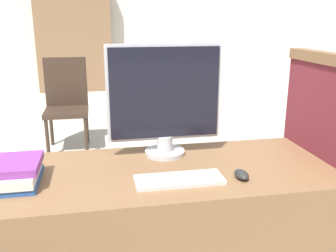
% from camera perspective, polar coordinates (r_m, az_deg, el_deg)
% --- Properties ---
extents(wall_back, '(12.00, 0.06, 2.80)m').
position_cam_1_polar(wall_back, '(7.63, -9.35, 16.24)').
color(wall_back, silver).
rests_on(wall_back, ground_plane).
extents(desk, '(1.47, 0.62, 0.73)m').
position_cam_1_polar(desk, '(1.77, -1.03, -17.60)').
color(desk, brown).
rests_on(desk, ground_plane).
extents(carrel_divider, '(0.07, 0.64, 1.20)m').
position_cam_1_polar(carrel_divider, '(1.92, 22.04, -7.68)').
color(carrel_divider, maroon).
rests_on(carrel_divider, ground_plane).
extents(monitor, '(0.52, 0.19, 0.51)m').
position_cam_1_polar(monitor, '(1.69, -0.52, 4.06)').
color(monitor, '#B7B7BC').
rests_on(monitor, desk).
extents(keyboard, '(0.35, 0.13, 0.02)m').
position_cam_1_polar(keyboard, '(1.48, 1.72, -8.19)').
color(keyboard, silver).
rests_on(keyboard, desk).
extents(mouse, '(0.05, 0.09, 0.03)m').
position_cam_1_polar(mouse, '(1.53, 11.14, -7.26)').
color(mouse, '#262626').
rests_on(mouse, desk).
extents(book_stack, '(0.19, 0.26, 0.09)m').
position_cam_1_polar(book_stack, '(1.56, -22.09, -6.64)').
color(book_stack, '#285199').
rests_on(book_stack, desk).
extents(far_chair, '(0.44, 0.44, 0.95)m').
position_cam_1_polar(far_chair, '(4.09, -15.21, 3.80)').
color(far_chair, '#38281E').
rests_on(far_chair, ground_plane).
extents(bookshelf_far, '(1.37, 0.32, 2.07)m').
position_cam_1_polar(bookshelf_far, '(7.40, -14.14, 13.18)').
color(bookshelf_far, '#846042').
rests_on(bookshelf_far, ground_plane).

